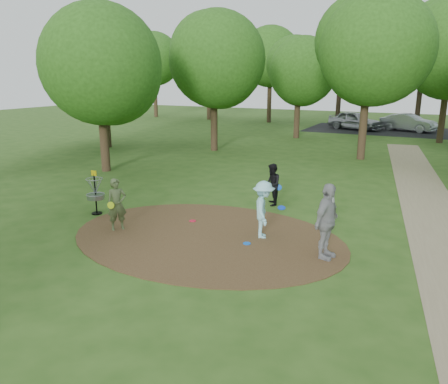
% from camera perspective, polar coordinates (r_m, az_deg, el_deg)
% --- Properties ---
extents(ground, '(100.00, 100.00, 0.00)m').
position_cam_1_polar(ground, '(13.11, -2.33, -5.87)').
color(ground, '#2D5119').
rests_on(ground, ground).
extents(dirt_clearing, '(8.40, 8.40, 0.02)m').
position_cam_1_polar(dirt_clearing, '(13.11, -2.33, -5.83)').
color(dirt_clearing, '#47301C').
rests_on(dirt_clearing, ground).
extents(parking_lot, '(14.00, 8.00, 0.01)m').
position_cam_1_polar(parking_lot, '(41.20, 20.80, 7.51)').
color(parking_lot, black).
rests_on(parking_lot, ground).
extents(player_observer_with_disc, '(0.68, 0.71, 1.63)m').
position_cam_1_polar(player_observer_with_disc, '(13.84, -13.81, -1.61)').
color(player_observer_with_disc, '#4D5C35').
rests_on(player_observer_with_disc, ground).
extents(player_throwing_with_disc, '(1.21, 1.27, 1.71)m').
position_cam_1_polar(player_throwing_with_disc, '(12.85, 5.17, -2.32)').
color(player_throwing_with_disc, '#9CE0E9').
rests_on(player_throwing_with_disc, ground).
extents(player_walking_with_disc, '(0.85, 0.93, 1.56)m').
position_cam_1_polar(player_walking_with_disc, '(16.15, 6.28, 0.96)').
color(player_walking_with_disc, black).
rests_on(player_walking_with_disc, ground).
extents(player_waiting_with_disc, '(0.72, 1.26, 2.03)m').
position_cam_1_polar(player_waiting_with_disc, '(11.59, 13.26, -3.80)').
color(player_waiting_with_disc, gray).
rests_on(player_waiting_with_disc, ground).
extents(disc_ground_blue, '(0.22, 0.22, 0.02)m').
position_cam_1_polar(disc_ground_blue, '(12.55, 3.00, -6.72)').
color(disc_ground_blue, blue).
rests_on(disc_ground_blue, dirt_clearing).
extents(disc_ground_red, '(0.22, 0.22, 0.02)m').
position_cam_1_polar(disc_ground_red, '(14.45, -4.12, -3.77)').
color(disc_ground_red, red).
rests_on(disc_ground_red, dirt_clearing).
extents(car_left, '(5.12, 3.48, 1.62)m').
position_cam_1_polar(car_left, '(40.98, 16.72, 8.94)').
color(car_left, '#9A9CA2').
rests_on(car_left, ground).
extents(car_right, '(4.85, 2.94, 1.51)m').
position_cam_1_polar(car_right, '(41.22, 22.92, 8.36)').
color(car_right, '#A1A5A8').
rests_on(car_right, ground).
extents(disc_golf_basket, '(0.63, 0.63, 1.54)m').
position_cam_1_polar(disc_golf_basket, '(15.63, -16.49, 0.32)').
color(disc_golf_basket, black).
rests_on(disc_golf_basket, ground).
extents(tree_ring, '(37.10, 45.83, 9.76)m').
position_cam_1_polar(tree_ring, '(21.52, 13.73, 16.18)').
color(tree_ring, '#332316').
rests_on(tree_ring, ground).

